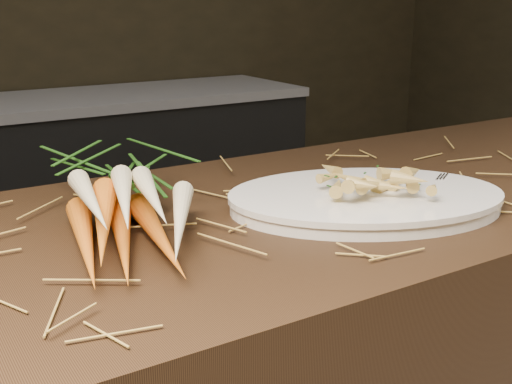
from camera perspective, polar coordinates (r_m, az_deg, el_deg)
back_counter at (r=3.01m, az=-13.15°, el=0.54°), size 1.82×0.62×0.84m
straw_bedding at (r=1.11m, az=2.75°, el=-0.74°), size 1.40×0.60×0.02m
root_veg_bunch at (r=1.07m, az=-12.29°, el=0.46°), size 0.32×0.60×0.11m
serving_platter at (r=1.11m, az=9.73°, el=-0.85°), size 0.55×0.47×0.02m
roasted_veg_heap at (r=1.10m, az=9.83°, el=1.06°), size 0.28×0.24×0.05m
serving_fork at (r=1.15m, az=17.97°, el=-0.07°), size 0.16×0.11×0.00m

